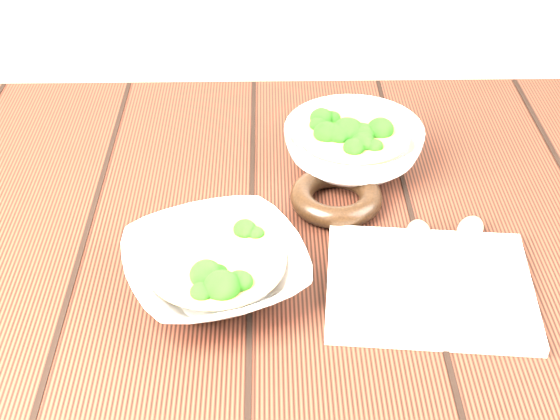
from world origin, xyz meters
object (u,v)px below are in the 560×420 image
table (269,310)px  soup_bowl_back (353,145)px  napkin (429,286)px  soup_bowl_front (216,267)px  trivet (336,197)px

table → soup_bowl_back: bearing=53.5°
soup_bowl_back → napkin: bearing=-75.9°
soup_bowl_front → table: bearing=54.1°
table → trivet: bearing=36.6°
soup_bowl_back → trivet: 0.10m
table → soup_bowl_front: soup_bowl_front is taller
table → napkin: 0.24m
soup_bowl_front → napkin: size_ratio=1.12×
table → trivet: 0.17m
table → soup_bowl_front: 0.18m
trivet → soup_bowl_front: bearing=-135.0°
soup_bowl_back → napkin: (0.06, -0.25, -0.03)m
table → soup_bowl_back: size_ratio=6.20×
soup_bowl_back → napkin: 0.26m
table → soup_bowl_front: bearing=-125.9°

